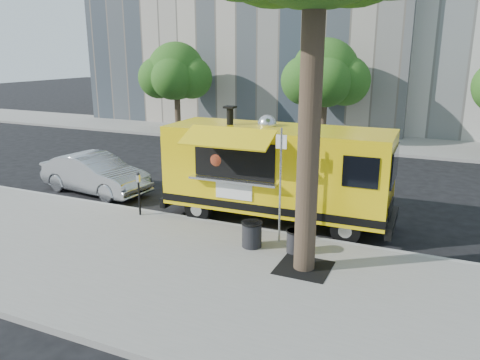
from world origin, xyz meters
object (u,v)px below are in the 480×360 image
at_px(trash_bin_right, 252,234).
at_px(sign_post, 280,179).
at_px(far_tree_a, 176,71).
at_px(parking_meter, 139,189).
at_px(food_truck, 276,171).
at_px(far_tree_b, 325,73).
at_px(trash_bin_left, 296,240).
at_px(sedan, 95,174).

bearing_deg(trash_bin_right, sign_post, 49.47).
distance_m(far_tree_a, trash_bin_right, 18.48).
xyz_separation_m(far_tree_a, parking_meter, (7.00, -13.65, -2.79)).
distance_m(far_tree_a, food_truck, 16.39).
bearing_deg(far_tree_b, food_truck, -81.82).
distance_m(food_truck, trash_bin_right, 2.58).
relative_size(far_tree_a, sign_post, 1.79).
relative_size(far_tree_b, trash_bin_left, 9.48).
xyz_separation_m(sign_post, parking_meter, (-4.55, 0.20, -0.87)).
xyz_separation_m(far_tree_a, sedan, (3.87, -11.98, -3.07)).
bearing_deg(far_tree_a, far_tree_b, 2.54).
relative_size(food_truck, sedan, 1.61).
height_order(sign_post, trash_bin_right, sign_post).
distance_m(food_truck, trash_bin_left, 2.82).
bearing_deg(trash_bin_right, trash_bin_left, 6.05).
height_order(sign_post, parking_meter, sign_post).
height_order(parking_meter, food_truck, food_truck).
relative_size(parking_meter, sedan, 0.31).
xyz_separation_m(sign_post, trash_bin_left, (0.60, -0.49, -1.39)).
bearing_deg(food_truck, parking_meter, -159.74).
distance_m(far_tree_b, food_truck, 12.86).
xyz_separation_m(far_tree_b, sign_post, (2.55, -14.25, -1.98)).
xyz_separation_m(far_tree_b, food_truck, (1.80, -12.53, -2.25)).
relative_size(far_tree_a, sedan, 1.25).
relative_size(sign_post, parking_meter, 2.25).
bearing_deg(sedan, trash_bin_right, -102.25).
bearing_deg(sign_post, far_tree_b, 100.15).
xyz_separation_m(sedan, trash_bin_right, (7.16, -2.48, -0.20)).
distance_m(far_tree_a, trash_bin_left, 19.09).
xyz_separation_m(far_tree_a, sign_post, (11.55, -13.85, -1.93)).
relative_size(far_tree_b, sedan, 1.29).
bearing_deg(far_tree_b, sign_post, -79.85).
bearing_deg(sedan, sign_post, -96.83).
relative_size(parking_meter, food_truck, 0.19).
height_order(sign_post, food_truck, food_truck).
xyz_separation_m(sign_post, trash_bin_right, (-0.52, -0.61, -1.35)).
bearing_deg(sedan, far_tree_a, 24.74).
bearing_deg(far_tree_b, trash_bin_left, -77.93).
distance_m(far_tree_a, sedan, 12.96).
bearing_deg(sedan, parking_meter, -111.21).
distance_m(sedan, trash_bin_left, 8.62).
bearing_deg(trash_bin_right, far_tree_a, 127.33).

